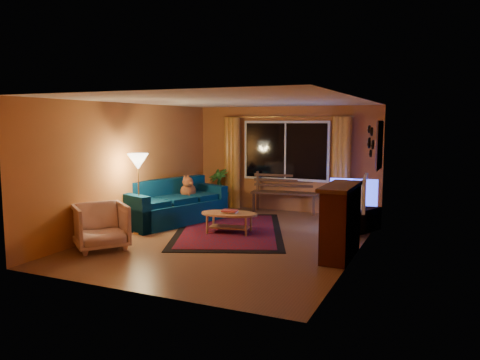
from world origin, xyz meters
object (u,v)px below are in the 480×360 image
at_px(bench, 285,203).
at_px(tv_console, 358,221).
at_px(coffee_table, 229,223).
at_px(armchair, 101,224).
at_px(sofa, 174,202).
at_px(floor_lamp, 139,194).

height_order(bench, tv_console, bench).
bearing_deg(coffee_table, bench, 82.86).
relative_size(armchair, coffee_table, 0.77).
xyz_separation_m(bench, tv_console, (1.94, -1.30, -0.01)).
bearing_deg(bench, coffee_table, -104.92).
bearing_deg(tv_console, bench, 170.12).
distance_m(sofa, floor_lamp, 1.10).
height_order(bench, sofa, sofa).
distance_m(sofa, coffee_table, 1.53).
bearing_deg(sofa, tv_console, 31.52).
relative_size(armchair, floor_lamp, 0.55).
xyz_separation_m(bench, sofa, (-1.76, -2.05, 0.22)).
relative_size(sofa, coffee_table, 2.03).
relative_size(coffee_table, tv_console, 1.02).
distance_m(bench, floor_lamp, 3.67).
height_order(sofa, tv_console, sofa).
distance_m(sofa, armchair, 2.25).
xyz_separation_m(sofa, floor_lamp, (-0.13, -1.05, 0.32)).
distance_m(floor_lamp, coffee_table, 1.82).
bearing_deg(floor_lamp, coffee_table, 23.42).
bearing_deg(sofa, armchair, -70.87).
bearing_deg(armchair, coffee_table, -0.69).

